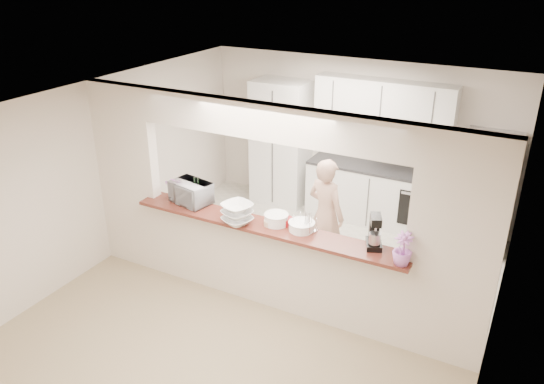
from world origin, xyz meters
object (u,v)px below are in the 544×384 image
Objects in this scene: stand_mixer at (375,232)px; person at (326,215)px; toaster_oven at (191,192)px; refrigerator at (484,193)px.

person is (-0.96, 1.03, -0.48)m from stand_mixer.
toaster_oven is 1.33× the size of stand_mixer.
stand_mixer is at bearing 150.83° from person.
refrigerator is at bearing 50.89° from toaster_oven.
refrigerator reaches higher than stand_mixer.
refrigerator is 2.35m from person.
refrigerator is 4.56× the size of stand_mixer.
refrigerator reaches higher than toaster_oven.
person is (-1.77, -1.56, -0.07)m from refrigerator.
toaster_oven is 0.32× the size of person.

